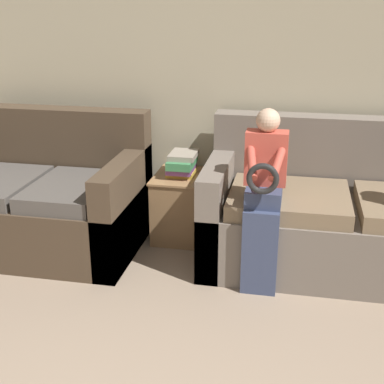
{
  "coord_description": "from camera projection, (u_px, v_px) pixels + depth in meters",
  "views": [
    {
      "loc": [
        0.47,
        -0.92,
        1.83
      ],
      "look_at": [
        -0.1,
        1.93,
        0.76
      ],
      "focal_mm": 50.0,
      "sensor_mm": 36.0,
      "label": 1
    }
  ],
  "objects": [
    {
      "name": "book_stack",
      "position": [
        182.0,
        164.0,
        4.12
      ],
      "size": [
        0.22,
        0.32,
        0.18
      ],
      "color": "gold",
      "rests_on": "side_shelf"
    },
    {
      "name": "child_left_seated",
      "position": [
        264.0,
        193.0,
        3.4
      ],
      "size": [
        0.27,
        0.36,
        1.17
      ],
      "color": "#384260",
      "rests_on": "ground_plane"
    },
    {
      "name": "side_shelf",
      "position": [
        183.0,
        205.0,
        4.24
      ],
      "size": [
        0.44,
        0.52,
        0.52
      ],
      "color": "olive",
      "rests_on": "ground_plane"
    },
    {
      "name": "wall_back",
      "position": [
        238.0,
        72.0,
        4.1
      ],
      "size": [
        7.27,
        0.06,
        2.55
      ],
      "color": "#BCB293",
      "rests_on": "ground_plane"
    },
    {
      "name": "couch_side",
      "position": [
        45.0,
        201.0,
        4.09
      ],
      "size": [
        1.46,
        1.0,
        1.0
      ],
      "color": "#473828",
      "rests_on": "ground_plane"
    },
    {
      "name": "couch_main",
      "position": [
        350.0,
        218.0,
        3.77
      ],
      "size": [
        2.04,
        0.96,
        1.0
      ],
      "color": "#70665B",
      "rests_on": "ground_plane"
    }
  ]
}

